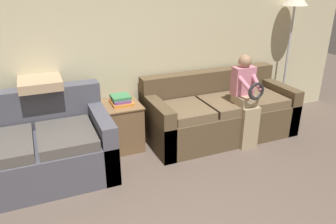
# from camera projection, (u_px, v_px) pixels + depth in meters

# --- Properties ---
(wall_back) EXTENTS (7.55, 0.06, 2.55)m
(wall_back) POSITION_uv_depth(u_px,v_px,m) (99.00, 44.00, 3.93)
(wall_back) COLOR beige
(wall_back) RESTS_ON ground_plane
(couch_main) EXTENTS (1.99, 0.87, 0.84)m
(couch_main) POSITION_uv_depth(u_px,v_px,m) (219.00, 113.00, 4.43)
(couch_main) COLOR brown
(couch_main) RESTS_ON ground_plane
(couch_side) EXTENTS (1.54, 0.97, 0.90)m
(couch_side) POSITION_uv_depth(u_px,v_px,m) (37.00, 150.00, 3.50)
(couch_side) COLOR #4C4C56
(couch_side) RESTS_ON ground_plane
(child_left_seated) EXTENTS (0.28, 0.37, 1.16)m
(child_left_seated) POSITION_uv_depth(u_px,v_px,m) (246.00, 97.00, 4.06)
(child_left_seated) COLOR tan
(child_left_seated) RESTS_ON ground_plane
(side_shelf) EXTENTS (0.45, 0.51, 0.59)m
(side_shelf) POSITION_uv_depth(u_px,v_px,m) (122.00, 125.00, 4.11)
(side_shelf) COLOR brown
(side_shelf) RESTS_ON ground_plane
(book_stack) EXTENTS (0.26, 0.28, 0.11)m
(book_stack) POSITION_uv_depth(u_px,v_px,m) (121.00, 100.00, 3.98)
(book_stack) COLOR orange
(book_stack) RESTS_ON side_shelf
(floor_lamp) EXTENTS (0.35, 0.35, 1.86)m
(floor_lamp) POSITION_uv_depth(u_px,v_px,m) (294.00, 8.00, 4.60)
(floor_lamp) COLOR #2D2B28
(floor_lamp) RESTS_ON ground_plane
(throw_pillow) EXTENTS (0.45, 0.45, 0.10)m
(throw_pillow) POSITION_uv_depth(u_px,v_px,m) (40.00, 83.00, 3.60)
(throw_pillow) COLOR tan
(throw_pillow) RESTS_ON couch_side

